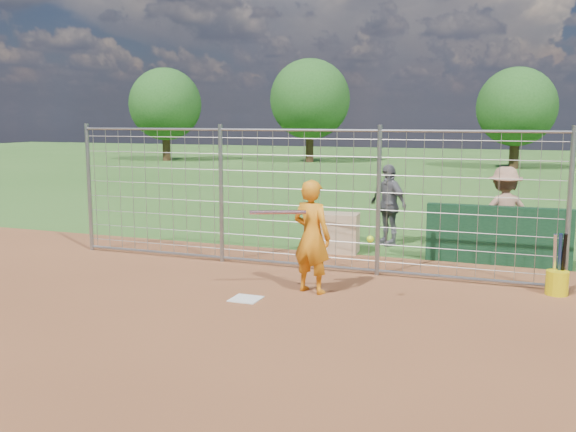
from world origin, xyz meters
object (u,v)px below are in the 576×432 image
at_px(bystander_c, 504,213).
at_px(bystander_b, 388,205).
at_px(batter, 312,237).
at_px(equipment_bin, 338,233).
at_px(bucket_with_bats, 557,279).

bearing_deg(bystander_c, bystander_b, -33.72).
distance_m(batter, equipment_bin, 3.15).
relative_size(batter, bystander_b, 1.02).
relative_size(bystander_b, bystander_c, 0.97).
distance_m(bystander_b, bucket_with_bats, 4.52).
bearing_deg(bucket_with_bats, batter, -161.42).
xyz_separation_m(bystander_b, bystander_c, (2.39, -0.53, 0.02)).
height_order(equipment_bin, bucket_with_bats, bucket_with_bats).
xyz_separation_m(bystander_c, bucket_with_bats, (0.92, -2.49, -0.65)).
relative_size(batter, bystander_c, 0.99).
relative_size(bystander_b, equipment_bin, 2.18).
distance_m(bystander_c, bucket_with_bats, 2.73).
relative_size(equipment_bin, bucket_with_bats, 0.82).
bearing_deg(batter, equipment_bin, -66.89).
bearing_deg(batter, bucket_with_bats, -146.96).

